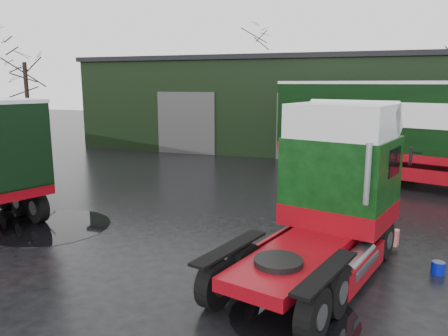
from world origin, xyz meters
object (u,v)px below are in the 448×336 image
at_px(tree_left, 26,88).
at_px(tree_back_b, 432,92).
at_px(wash_bucket, 438,268).
at_px(tree_back_a, 254,81).
at_px(hero_tractor, 312,195).
at_px(warehouse, 323,103).
at_px(lorry_right, 431,134).

relative_size(tree_left, tree_back_b, 1.13).
bearing_deg(wash_bucket, tree_back_a, 113.49).
bearing_deg(tree_left, hero_tractor, -33.48).
bearing_deg(warehouse, tree_back_a, 128.66).
xyz_separation_m(hero_tractor, tree_back_a, (-10.50, 32.22, 2.69)).
bearing_deg(tree_left, warehouse, 22.83).
relative_size(hero_tractor, lorry_right, 0.37).
distance_m(warehouse, hero_tractor, 22.39).
height_order(warehouse, tree_back_a, tree_back_a).
bearing_deg(tree_back_a, tree_back_b, 0.00).
relative_size(lorry_right, tree_back_a, 1.89).
bearing_deg(lorry_right, tree_back_b, -167.12).
relative_size(wash_bucket, tree_back_b, 0.04).
bearing_deg(tree_back_a, lorry_right, -56.31).
height_order(warehouse, tree_left, tree_left).
bearing_deg(tree_back_a, wash_bucket, -66.51).
bearing_deg(wash_bucket, hero_tractor, -155.09).
bearing_deg(hero_tractor, tree_back_a, 123.03).
distance_m(tree_left, tree_back_b, 32.45).
distance_m(wash_bucket, tree_left, 27.90).
bearing_deg(warehouse, hero_tractor, -83.58).
relative_size(lorry_right, wash_bucket, 55.26).
xyz_separation_m(warehouse, tree_left, (-19.00, -8.00, 1.09)).
distance_m(lorry_right, tree_left, 25.25).
xyz_separation_m(warehouse, tree_back_a, (-8.00, 10.00, 1.59)).
distance_m(warehouse, tree_left, 20.64).
xyz_separation_m(wash_bucket, tree_back_a, (-13.42, 30.86, 4.60)).
relative_size(tree_left, tree_back_a, 0.89).
relative_size(lorry_right, tree_back_b, 2.39).
height_order(hero_tractor, lorry_right, lorry_right).
bearing_deg(warehouse, tree_left, -157.17).
height_order(lorry_right, tree_back_a, tree_back_a).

